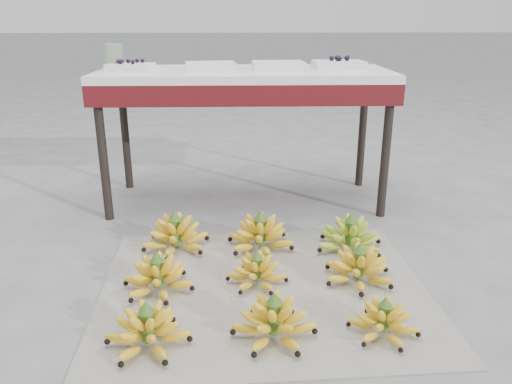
{
  "coord_description": "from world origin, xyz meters",
  "views": [
    {
      "loc": [
        -0.1,
        -1.75,
        1.01
      ],
      "look_at": [
        -0.04,
        0.25,
        0.29
      ],
      "focal_mm": 35.0,
      "sensor_mm": 36.0,
      "label": 1
    }
  ],
  "objects_px": {
    "bunch_mid_center": "(257,272)",
    "glass_jar": "(113,57)",
    "vendor_table": "(245,86)",
    "bunch_front_right": "(384,321)",
    "bunch_mid_right": "(359,268)",
    "bunch_back_center": "(260,235)",
    "bunch_back_left": "(176,236)",
    "tray_right": "(278,66)",
    "tray_far_left": "(130,67)",
    "bunch_back_right": "(350,237)",
    "newspaper_mat": "(264,289)",
    "bunch_mid_left": "(158,277)",
    "tray_far_right": "(339,65)",
    "tray_left": "(210,66)",
    "bunch_front_left": "(148,330)",
    "bunch_front_center": "(274,322)"
  },
  "relations": [
    {
      "from": "tray_right",
      "to": "glass_jar",
      "type": "height_order",
      "value": "glass_jar"
    },
    {
      "from": "bunch_back_left",
      "to": "glass_jar",
      "type": "bearing_deg",
      "value": 119.85
    },
    {
      "from": "bunch_front_right",
      "to": "bunch_back_left",
      "type": "distance_m",
      "value": 1.01
    },
    {
      "from": "bunch_back_left",
      "to": "bunch_back_center",
      "type": "distance_m",
      "value": 0.38
    },
    {
      "from": "tray_far_left",
      "to": "bunch_front_right",
      "type": "bearing_deg",
      "value": -50.92
    },
    {
      "from": "tray_left",
      "to": "bunch_mid_center",
      "type": "bearing_deg",
      "value": -77.19
    },
    {
      "from": "bunch_front_right",
      "to": "bunch_back_right",
      "type": "xyz_separation_m",
      "value": [
        0.02,
        0.63,
        0.01
      ]
    },
    {
      "from": "bunch_mid_left",
      "to": "glass_jar",
      "type": "bearing_deg",
      "value": 86.03
    },
    {
      "from": "bunch_mid_left",
      "to": "bunch_mid_right",
      "type": "height_order",
      "value": "bunch_mid_right"
    },
    {
      "from": "bunch_mid_center",
      "to": "vendor_table",
      "type": "relative_size",
      "value": 0.19
    },
    {
      "from": "bunch_front_left",
      "to": "glass_jar",
      "type": "relative_size",
      "value": 2.43
    },
    {
      "from": "tray_far_left",
      "to": "tray_far_right",
      "type": "distance_m",
      "value": 1.09
    },
    {
      "from": "bunch_mid_center",
      "to": "bunch_back_center",
      "type": "bearing_deg",
      "value": 99.93
    },
    {
      "from": "bunch_front_center",
      "to": "tray_far_right",
      "type": "bearing_deg",
      "value": 75.6
    },
    {
      "from": "newspaper_mat",
      "to": "bunch_front_right",
      "type": "height_order",
      "value": "bunch_front_right"
    },
    {
      "from": "bunch_back_left",
      "to": "tray_left",
      "type": "height_order",
      "value": "tray_left"
    },
    {
      "from": "bunch_front_center",
      "to": "tray_right",
      "type": "relative_size",
      "value": 1.05
    },
    {
      "from": "tray_right",
      "to": "tray_left",
      "type": "bearing_deg",
      "value": -178.31
    },
    {
      "from": "bunch_front_center",
      "to": "bunch_back_center",
      "type": "height_order",
      "value": "bunch_back_center"
    },
    {
      "from": "bunch_back_center",
      "to": "tray_far_left",
      "type": "height_order",
      "value": "tray_far_left"
    },
    {
      "from": "bunch_back_right",
      "to": "tray_far_right",
      "type": "relative_size",
      "value": 1.24
    },
    {
      "from": "bunch_back_left",
      "to": "bunch_front_right",
      "type": "bearing_deg",
      "value": -40.69
    },
    {
      "from": "bunch_mid_right",
      "to": "vendor_table",
      "type": "relative_size",
      "value": 0.2
    },
    {
      "from": "bunch_back_left",
      "to": "tray_right",
      "type": "height_order",
      "value": "tray_right"
    },
    {
      "from": "tray_far_left",
      "to": "tray_far_right",
      "type": "bearing_deg",
      "value": 2.41
    },
    {
      "from": "newspaper_mat",
      "to": "glass_jar",
      "type": "distance_m",
      "value": 1.49
    },
    {
      "from": "bunch_back_left",
      "to": "tray_far_left",
      "type": "height_order",
      "value": "tray_far_left"
    },
    {
      "from": "bunch_mid_right",
      "to": "glass_jar",
      "type": "xyz_separation_m",
      "value": [
        -1.12,
        0.97,
        0.74
      ]
    },
    {
      "from": "bunch_mid_center",
      "to": "glass_jar",
      "type": "distance_m",
      "value": 1.42
    },
    {
      "from": "bunch_back_left",
      "to": "tray_far_right",
      "type": "relative_size",
      "value": 1.12
    },
    {
      "from": "vendor_table",
      "to": "tray_far_right",
      "type": "height_order",
      "value": "tray_far_right"
    },
    {
      "from": "bunch_back_left",
      "to": "tray_right",
      "type": "bearing_deg",
      "value": 51.73
    },
    {
      "from": "bunch_front_center",
      "to": "tray_left",
      "type": "bearing_deg",
      "value": 104.62
    },
    {
      "from": "glass_jar",
      "to": "bunch_front_right",
      "type": "bearing_deg",
      "value": -49.45
    },
    {
      "from": "bunch_mid_right",
      "to": "bunch_back_center",
      "type": "distance_m",
      "value": 0.49
    },
    {
      "from": "vendor_table",
      "to": "tray_left",
      "type": "distance_m",
      "value": 0.21
    },
    {
      "from": "newspaper_mat",
      "to": "bunch_back_center",
      "type": "bearing_deg",
      "value": 90.02
    },
    {
      "from": "bunch_mid_center",
      "to": "tray_left",
      "type": "bearing_deg",
      "value": 117.44
    },
    {
      "from": "tray_right",
      "to": "glass_jar",
      "type": "xyz_separation_m",
      "value": [
        -0.86,
        0.03,
        0.04
      ]
    },
    {
      "from": "bunch_front_center",
      "to": "glass_jar",
      "type": "bearing_deg",
      "value": 123.32
    },
    {
      "from": "bunch_back_center",
      "to": "bunch_back_right",
      "type": "distance_m",
      "value": 0.4
    },
    {
      "from": "vendor_table",
      "to": "tray_far_left",
      "type": "relative_size",
      "value": 6.27
    },
    {
      "from": "tray_far_left",
      "to": "tray_far_right",
      "type": "height_order",
      "value": "tray_far_right"
    },
    {
      "from": "bunch_mid_left",
      "to": "bunch_mid_center",
      "type": "relative_size",
      "value": 1.23
    },
    {
      "from": "bunch_back_center",
      "to": "glass_jar",
      "type": "distance_m",
      "value": 1.23
    },
    {
      "from": "bunch_back_right",
      "to": "bunch_front_center",
      "type": "bearing_deg",
      "value": -128.33
    },
    {
      "from": "tray_far_left",
      "to": "glass_jar",
      "type": "xyz_separation_m",
      "value": [
        -0.09,
        0.04,
        0.05
      ]
    },
    {
      "from": "bunch_mid_left",
      "to": "tray_far_right",
      "type": "relative_size",
      "value": 1.31
    },
    {
      "from": "tray_left",
      "to": "bunch_front_center",
      "type": "bearing_deg",
      "value": -78.69
    },
    {
      "from": "tray_far_left",
      "to": "tray_right",
      "type": "bearing_deg",
      "value": 1.21
    }
  ]
}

